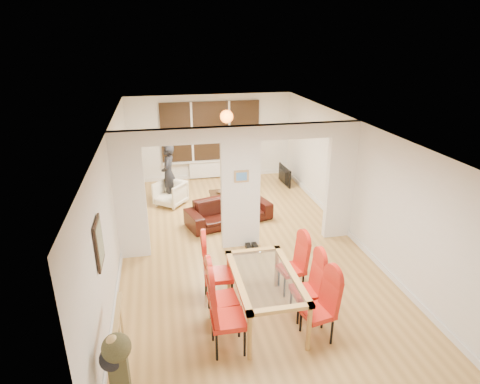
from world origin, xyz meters
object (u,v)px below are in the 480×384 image
object	(u,v)px
dining_table	(265,297)
bottle	(232,188)
dining_chair_lc	(218,270)
person	(169,174)
dining_chair_lb	(223,295)
coffee_table	(229,196)
bowl	(221,192)
sofa	(229,211)
dining_chair_la	(228,314)
dining_chair_ra	(318,308)
dining_chair_rc	(291,265)
armchair	(170,193)
television	(282,175)
dining_chair_rb	(306,288)

from	to	relation	value
dining_table	bottle	size ratio (longest dim) A/B	6.74
dining_table	dining_chair_lc	size ratio (longest dim) A/B	1.45
person	dining_chair_lb	bearing A→B (deg)	17.90
coffee_table	bowl	xyz separation A→B (m)	(-0.23, -0.06, 0.14)
sofa	dining_chair_lc	bearing A→B (deg)	-120.02
dining_table	bowl	distance (m)	4.93
bowl	dining_chair_lc	bearing A→B (deg)	-99.59
dining_chair_la	dining_chair_lc	size ratio (longest dim) A/B	1.01
dining_chair_ra	sofa	distance (m)	4.23
bottle	dining_chair_lc	bearing A→B (deg)	-103.72
dining_table	dining_chair_la	world-z (taller)	dining_chair_la
dining_chair_la	dining_chair_ra	xyz separation A→B (m)	(1.32, -0.04, -0.06)
dining_table	sofa	size ratio (longest dim) A/B	0.84
dining_chair_lc	dining_chair_rc	distance (m)	1.29
sofa	bowl	xyz separation A→B (m)	(0.01, 1.33, -0.04)
dining_table	dining_chair_lc	xyz separation A→B (m)	(-0.64, 0.61, 0.19)
dining_chair_la	armchair	world-z (taller)	dining_chair_la
dining_chair_lc	dining_chair_ra	bearing A→B (deg)	-40.06
dining_table	dining_chair_ra	distance (m)	0.87
sofa	armchair	world-z (taller)	armchair
television	dining_chair_ra	bearing A→B (deg)	164.27
armchair	bowl	world-z (taller)	armchair
person	television	bearing A→B (deg)	112.81
dining_chair_lc	sofa	world-z (taller)	dining_chair_lc
person	coffee_table	distance (m)	1.73
dining_table	coffee_table	size ratio (longest dim) A/B	1.67
dining_chair_la	dining_chair_lb	world-z (taller)	dining_chair_la
dining_table	person	size ratio (longest dim) A/B	1.09
dining_chair_ra	dining_table	bearing A→B (deg)	125.66
dining_chair_rc	dining_chair_lc	bearing A→B (deg)	170.32
dining_table	dining_chair_rc	bearing A→B (deg)	43.98
dining_chair_ra	bowl	distance (m)	5.54
dining_chair_la	dining_chair_rb	world-z (taller)	dining_chair_la
dining_chair_lc	dining_chair_lb	bearing A→B (deg)	-89.37
dining_chair_rb	bowl	bearing A→B (deg)	94.61
dining_chair_la	person	bearing A→B (deg)	96.92
armchair	coffee_table	distance (m)	1.58
coffee_table	sofa	bearing A→B (deg)	-99.70
dining_chair_ra	sofa	world-z (taller)	dining_chair_ra
dining_chair_la	dining_chair_rc	size ratio (longest dim) A/B	1.16
dining_chair_rb	television	world-z (taller)	dining_chair_rb
television	bowl	distance (m)	2.26
sofa	dining_table	bearing A→B (deg)	-107.69
dining_chair_rb	bottle	distance (m)	5.00
dining_chair_rb	person	distance (m)	5.64
sofa	dining_chair_lb	bearing A→B (deg)	-118.13
dining_table	armchair	xyz separation A→B (m)	(-1.26, 4.96, -0.08)
dining_chair_la	bowl	distance (m)	5.53
dining_chair_lc	bottle	size ratio (longest dim) A/B	4.66
dining_chair_lc	sofa	xyz separation A→B (m)	(0.72, 2.99, -0.29)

